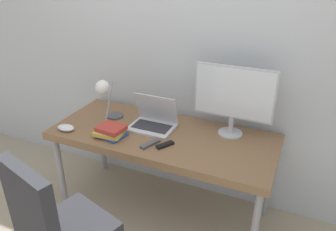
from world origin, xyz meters
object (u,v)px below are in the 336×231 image
Objects in this scene: monitor at (234,96)px; game_controller at (66,128)px; office_chair at (56,227)px; laptop at (153,121)px; book_stack at (110,131)px; desk_lamp at (105,93)px.

game_controller is at bearing -158.65° from monitor.
game_controller is at bearing 124.22° from office_chair.
office_chair reaches higher than laptop.
office_chair reaches higher than book_stack.
desk_lamp is 2.58× the size of game_controller.
office_chair reaches higher than game_controller.
desk_lamp is at bearing 47.60° from game_controller.
laptop is 2.40× the size of game_controller.
office_chair is at bearing -96.28° from laptop.
office_chair is at bearing -74.62° from desk_lamp.
office_chair is (-0.69, -1.17, -0.47)m from monitor.
laptop is 0.43m from desk_lamp.
laptop is 0.65m from monitor.
game_controller is (-0.60, -0.32, -0.03)m from laptop.
laptop is 0.35m from book_stack.
office_chair is 7.22× the size of game_controller.
laptop is at bearing 48.88° from book_stack.
book_stack is 1.73× the size of game_controller.
desk_lamp is (-0.37, -0.08, 0.20)m from laptop.
book_stack is at bearing -131.12° from laptop.
desk_lamp is 1.07m from office_chair.
desk_lamp reaches higher than office_chair.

